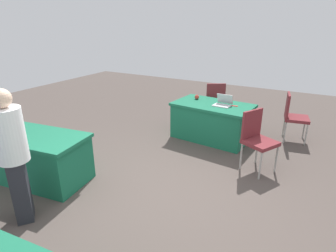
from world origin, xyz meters
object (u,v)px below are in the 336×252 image
object	(u,v)px
table_foreground	(212,121)
table_mid_right	(32,156)
laptop_silver	(223,103)
chair_near_front	(214,100)
chair_tucked_right	(293,114)
chair_tucked_left	(257,137)
scissors_red	(233,106)
yarn_ball	(197,97)
person_presenter	(12,152)

from	to	relation	value
table_foreground	table_mid_right	size ratio (longest dim) A/B	0.87
table_mid_right	laptop_silver	size ratio (longest dim) A/B	5.43
chair_near_front	chair_tucked_right	bearing A→B (deg)	-38.51
chair_tucked_left	chair_tucked_right	bearing A→B (deg)	-165.95
table_foreground	scissors_red	xyz separation A→B (m)	(-0.39, -0.05, 0.36)
chair_tucked_right	scissors_red	world-z (taller)	chair_tucked_right
table_mid_right	laptop_silver	bearing A→B (deg)	-125.77
table_foreground	yarn_ball	bearing A→B (deg)	-21.18
person_presenter	yarn_ball	xyz separation A→B (m)	(-0.67, -3.61, -0.13)
person_presenter	yarn_ball	distance (m)	3.68
table_foreground	table_mid_right	world-z (taller)	same
chair_tucked_right	laptop_silver	size ratio (longest dim) A/B	2.84
table_mid_right	chair_tucked_right	bearing A→B (deg)	-133.05
chair_tucked_left	person_presenter	size ratio (longest dim) A/B	0.60
table_mid_right	chair_tucked_left	distance (m)	3.44
table_foreground	chair_tucked_left	xyz separation A→B (m)	(-1.06, 0.86, 0.19)
laptop_silver	scissors_red	bearing A→B (deg)	-159.15
yarn_ball	laptop_silver	bearing A→B (deg)	164.37
chair_tucked_left	scissors_red	distance (m)	1.15
laptop_silver	chair_near_front	bearing A→B (deg)	-58.10
laptop_silver	scissors_red	world-z (taller)	laptop_silver
person_presenter	scissors_red	world-z (taller)	person_presenter
yarn_ball	table_mid_right	bearing A→B (deg)	64.90
laptop_silver	scissors_red	xyz separation A→B (m)	(-0.19, -0.06, -0.04)
table_mid_right	chair_near_front	world-z (taller)	chair_near_front
chair_tucked_left	scissors_red	bearing A→B (deg)	-116.44
table_foreground	yarn_ball	world-z (taller)	yarn_ball
table_foreground	person_presenter	distance (m)	3.66
chair_tucked_right	scissors_red	bearing A→B (deg)	-69.42
chair_near_front	chair_tucked_right	distance (m)	1.72
table_foreground	laptop_silver	size ratio (longest dim) A/B	4.74
yarn_ball	scissors_red	xyz separation A→B (m)	(-0.81, 0.11, -0.04)
table_mid_right	laptop_silver	xyz separation A→B (m)	(-1.99, -2.76, 0.40)
scissors_red	table_mid_right	bearing A→B (deg)	43.95
table_foreground	chair_tucked_left	bearing A→B (deg)	140.91
table_mid_right	person_presenter	bearing A→B (deg)	136.15
table_mid_right	scissors_red	distance (m)	3.58
chair_tucked_left	person_presenter	xyz separation A→B (m)	(2.15, 2.59, 0.34)
chair_near_front	person_presenter	size ratio (longest dim) A/B	0.59
chair_near_front	laptop_silver	distance (m)	1.04
laptop_silver	yarn_ball	world-z (taller)	laptop_silver
chair_tucked_right	table_foreground	bearing A→B (deg)	-75.13
chair_tucked_right	laptop_silver	world-z (taller)	chair_tucked_right
laptop_silver	scissors_red	distance (m)	0.20
chair_near_front	chair_tucked_left	world-z (taller)	chair_tucked_left
chair_tucked_left	yarn_ball	distance (m)	1.81
chair_tucked_left	person_presenter	distance (m)	3.38
table_mid_right	chair_near_front	distance (m)	3.95
table_foreground	chair_near_front	size ratio (longest dim) A/B	1.66
chair_tucked_right	yarn_ball	bearing A→B (deg)	-84.93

